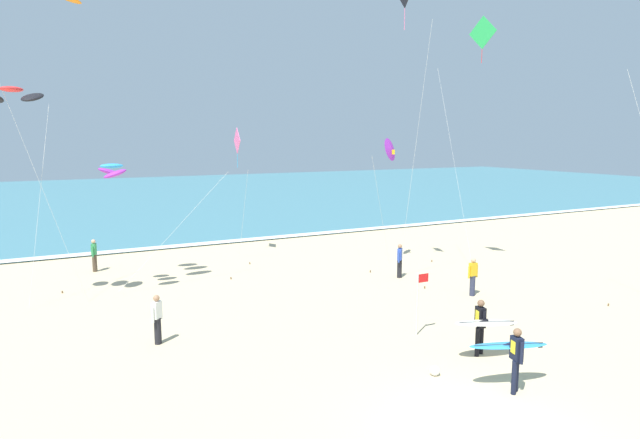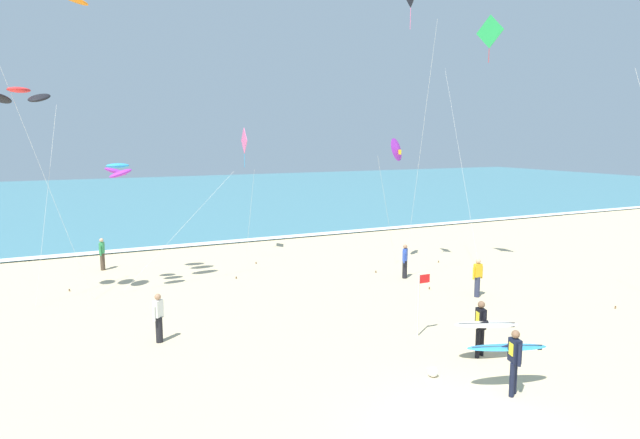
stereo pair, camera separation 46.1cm
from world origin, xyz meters
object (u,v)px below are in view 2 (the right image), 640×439
(kite_delta_violet_far, at_px, (397,150))
(surfer_lead, at_px, (483,325))
(kite_diamond_emerald_distant, at_px, (488,39))
(kite_arc_scarlet_close, at_px, (19,96))
(bystander_green_top, at_px, (102,254))
(beach_ball, at_px, (433,372))
(kite_diamond_charcoal_outer, at_px, (412,5))
(surfer_trailing, at_px, (511,353))
(lifeguard_flag, at_px, (420,298))
(bystander_yellow_top, at_px, (478,277))
(kite_arc_cobalt_mid, at_px, (118,170))
(bystander_blue_top, at_px, (405,261))
(bystander_white_top, at_px, (159,318))
(kite_diamond_rose_near, at_px, (244,144))

(kite_delta_violet_far, bearing_deg, surfer_lead, -111.71)
(kite_diamond_emerald_distant, xyz_separation_m, kite_arc_scarlet_close, (-19.19, 2.91, -2.96))
(kite_arc_scarlet_close, distance_m, bystander_green_top, 9.35)
(kite_delta_violet_far, distance_m, kite_arc_scarlet_close, 16.67)
(beach_ball, bearing_deg, kite_diamond_charcoal_outer, 59.39)
(kite_diamond_emerald_distant, height_order, kite_diamond_charcoal_outer, kite_diamond_charcoal_outer)
(surfer_trailing, height_order, kite_diamond_emerald_distant, kite_diamond_emerald_distant)
(surfer_trailing, xyz_separation_m, lifeguard_flag, (0.34, 4.34, 0.22))
(kite_delta_violet_far, distance_m, bystander_yellow_top, 8.25)
(kite_arc_cobalt_mid, height_order, bystander_blue_top, kite_arc_cobalt_mid)
(surfer_lead, relative_size, kite_arc_scarlet_close, 0.25)
(kite_arc_cobalt_mid, relative_size, bystander_green_top, 3.42)
(kite_arc_cobalt_mid, relative_size, kite_delta_violet_far, 0.84)
(kite_arc_cobalt_mid, height_order, bystander_green_top, kite_arc_cobalt_mid)
(bystander_green_top, relative_size, lifeguard_flag, 0.76)
(kite_arc_cobalt_mid, distance_m, kite_diamond_charcoal_outer, 14.33)
(surfer_lead, relative_size, kite_diamond_charcoal_outer, 0.15)
(bystander_green_top, bearing_deg, kite_diamond_emerald_distant, -26.80)
(kite_arc_scarlet_close, distance_m, lifeguard_flag, 15.89)
(surfer_lead, distance_m, kite_diamond_charcoal_outer, 14.75)
(bystander_white_top, bearing_deg, surfer_lead, -33.50)
(kite_diamond_charcoal_outer, height_order, bystander_blue_top, kite_diamond_charcoal_outer)
(kite_arc_scarlet_close, height_order, bystander_white_top, kite_arc_scarlet_close)
(bystander_blue_top, height_order, beach_ball, bystander_blue_top)
(bystander_white_top, relative_size, beach_ball, 5.68)
(surfer_trailing, bearing_deg, bystander_white_top, 135.01)
(surfer_lead, height_order, beach_ball, surfer_lead)
(kite_delta_violet_far, height_order, kite_arc_scarlet_close, kite_arc_scarlet_close)
(kite_diamond_emerald_distant, distance_m, bystander_green_top, 20.93)
(kite_delta_violet_far, distance_m, bystander_white_top, 15.11)
(kite_delta_violet_far, relative_size, lifeguard_flag, 3.07)
(kite_diamond_emerald_distant, bearing_deg, kite_arc_cobalt_mid, 167.09)
(kite_diamond_rose_near, distance_m, bystander_blue_top, 10.75)
(surfer_trailing, distance_m, beach_ball, 2.18)
(bystander_blue_top, distance_m, beach_ball, 10.65)
(kite_diamond_emerald_distant, height_order, bystander_green_top, kite_diamond_emerald_distant)
(kite_diamond_emerald_distant, relative_size, bystander_blue_top, 7.51)
(bystander_blue_top, relative_size, lifeguard_flag, 0.76)
(lifeguard_flag, bearing_deg, bystander_blue_top, 59.15)
(bystander_white_top, bearing_deg, bystander_green_top, 94.24)
(bystander_yellow_top, bearing_deg, surfer_lead, -130.28)
(bystander_green_top, relative_size, beach_ball, 5.68)
(bystander_green_top, bearing_deg, bystander_yellow_top, -40.84)
(lifeguard_flag, bearing_deg, surfer_lead, -77.73)
(kite_diamond_charcoal_outer, relative_size, lifeguard_flag, 6.33)
(kite_arc_cobalt_mid, distance_m, bystander_yellow_top, 15.24)
(lifeguard_flag, bearing_deg, kite_diamond_charcoal_outer, 58.78)
(surfer_lead, height_order, kite_arc_cobalt_mid, kite_arc_cobalt_mid)
(surfer_trailing, height_order, bystander_blue_top, surfer_trailing)
(kite_diamond_rose_near, relative_size, bystander_yellow_top, 4.38)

